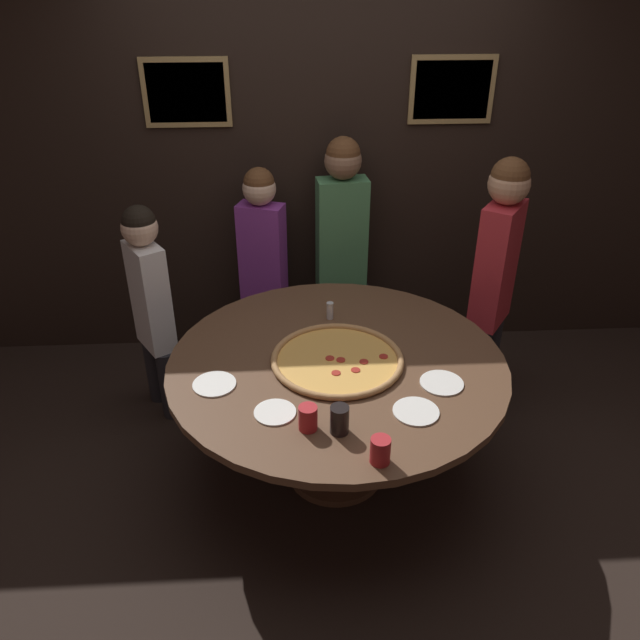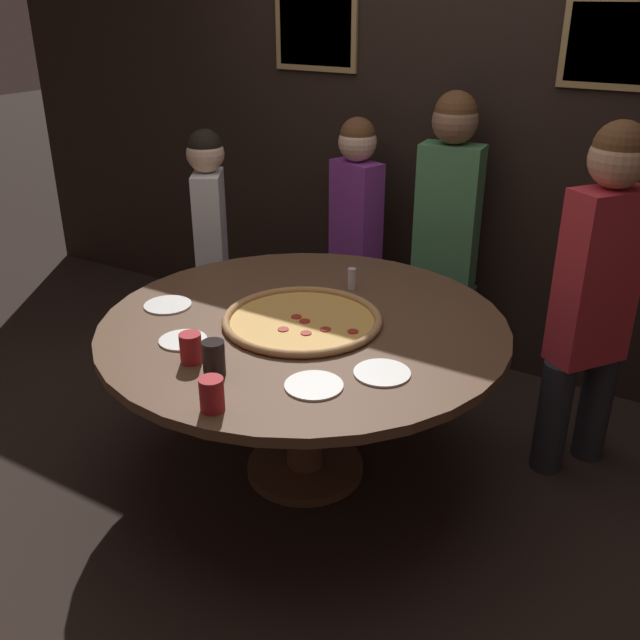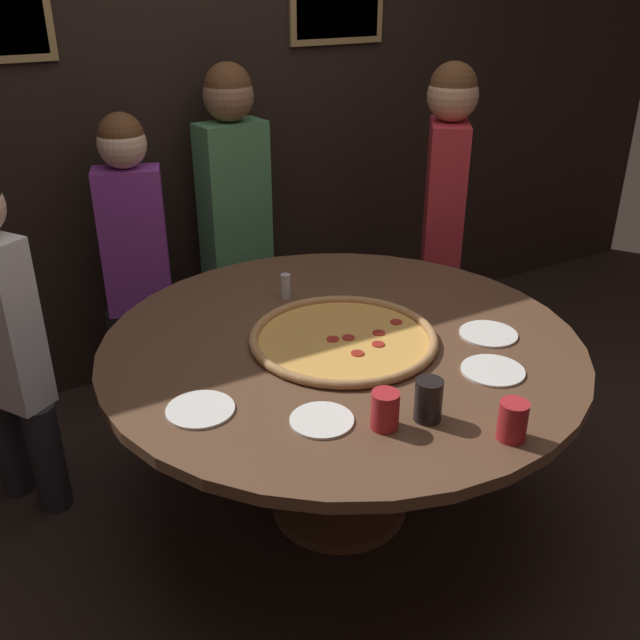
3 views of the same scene
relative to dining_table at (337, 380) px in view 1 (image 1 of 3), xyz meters
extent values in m
plane|color=black|center=(0.00, 0.00, -0.62)|extent=(24.00, 24.00, 0.00)
cube|color=black|center=(0.00, 1.43, 0.68)|extent=(6.40, 0.06, 2.60)
cube|color=#9E7F4C|center=(-0.80, 1.39, 1.13)|extent=(0.52, 0.02, 0.40)
cube|color=slate|center=(-0.80, 1.38, 1.13)|extent=(0.46, 0.01, 0.34)
cube|color=#9E7F4C|center=(0.80, 1.39, 1.13)|extent=(0.52, 0.02, 0.40)
cube|color=#B2A893|center=(0.80, 1.38, 1.13)|extent=(0.46, 0.01, 0.34)
cylinder|color=brown|center=(0.00, 0.00, 0.10)|extent=(1.66, 1.66, 0.04)
cylinder|color=brown|center=(0.00, 0.00, -0.27)|extent=(0.16, 0.16, 0.70)
cylinder|color=brown|center=(0.00, 0.00, -0.60)|extent=(0.52, 0.52, 0.04)
cylinder|color=#E5A84C|center=(0.00, -0.01, 0.13)|extent=(0.61, 0.61, 0.01)
torus|color=#B27F4C|center=(0.00, -0.01, 0.14)|extent=(0.65, 0.65, 0.03)
cylinder|color=#A8281E|center=(-0.04, 0.00, 0.14)|extent=(0.04, 0.04, 0.00)
cylinder|color=#A8281E|center=(0.23, 0.00, 0.14)|extent=(0.04, 0.04, 0.00)
cylinder|color=#A8281E|center=(0.02, -0.02, 0.14)|extent=(0.04, 0.04, 0.00)
cylinder|color=#A8281E|center=(-0.01, -0.13, 0.14)|extent=(0.04, 0.04, 0.00)
cylinder|color=#A8281E|center=(0.13, -0.04, 0.14)|extent=(0.04, 0.04, 0.00)
cylinder|color=#A8281E|center=(0.08, -0.11, 0.14)|extent=(0.04, 0.04, 0.00)
cylinder|color=#B22328|center=(-0.16, -0.50, 0.18)|extent=(0.08, 0.08, 0.11)
cylinder|color=black|center=(-0.03, -0.53, 0.18)|extent=(0.08, 0.08, 0.13)
cylinder|color=#B22328|center=(0.11, -0.71, 0.18)|extent=(0.08, 0.08, 0.11)
cylinder|color=white|center=(-0.58, -0.17, 0.13)|extent=(0.20, 0.20, 0.01)
cylinder|color=white|center=(-0.30, -0.39, 0.13)|extent=(0.18, 0.18, 0.01)
cylinder|color=white|center=(0.31, -0.42, 0.13)|extent=(0.20, 0.20, 0.01)
cylinder|color=white|center=(0.47, -0.22, 0.13)|extent=(0.20, 0.20, 0.01)
cylinder|color=silver|center=(-0.01, 0.41, 0.16)|extent=(0.04, 0.04, 0.08)
cylinder|color=#B7B7BC|center=(-0.01, 0.41, 0.21)|extent=(0.04, 0.04, 0.01)
cylinder|color=#232328|center=(-0.29, 1.11, -0.38)|extent=(0.16, 0.16, 0.47)
cylinder|color=#232328|center=(-0.49, 1.17, -0.38)|extent=(0.16, 0.16, 0.47)
cube|color=purple|center=(-0.39, 1.14, 0.19)|extent=(0.32, 0.23, 0.66)
sphere|color=beige|center=(-0.39, 1.14, 0.62)|extent=(0.20, 0.20, 0.20)
sphere|color=brown|center=(-0.39, 1.14, 0.65)|extent=(0.19, 0.19, 0.19)
cylinder|color=#232328|center=(1.05, 0.79, -0.35)|extent=(0.20, 0.20, 0.53)
cylinder|color=#232328|center=(0.91, 0.60, -0.35)|extent=(0.20, 0.20, 0.53)
cube|color=red|center=(0.98, 0.69, 0.28)|extent=(0.32, 0.36, 0.74)
sphere|color=tan|center=(0.98, 0.69, 0.77)|extent=(0.23, 0.23, 0.23)
sphere|color=brown|center=(0.98, 0.69, 0.81)|extent=(0.21, 0.21, 0.21)
cylinder|color=#232328|center=(0.24, 1.21, -0.35)|extent=(0.15, 0.15, 0.53)
cylinder|color=#232328|center=(0.01, 1.18, -0.35)|extent=(0.15, 0.15, 0.53)
cube|color=#4C8C59|center=(0.12, 1.20, 0.28)|extent=(0.33, 0.20, 0.74)
sphere|color=#8C664C|center=(0.12, 1.20, 0.76)|extent=(0.23, 0.23, 0.23)
sphere|color=brown|center=(0.12, 1.20, 0.80)|extent=(0.21, 0.21, 0.21)
cylinder|color=#232328|center=(-0.96, 0.56, -0.39)|extent=(0.17, 0.17, 0.46)
cylinder|color=#232328|center=(-1.07, 0.73, -0.39)|extent=(0.17, 0.17, 0.46)
cube|color=white|center=(-1.01, 0.65, 0.16)|extent=(0.27, 0.31, 0.64)
sphere|color=beige|center=(-1.01, 0.65, 0.58)|extent=(0.20, 0.20, 0.20)
sphere|color=black|center=(-1.01, 0.65, 0.61)|extent=(0.18, 0.18, 0.18)
camera|label=1|loc=(-0.23, -2.53, 1.84)|focal=35.00mm
camera|label=2|loc=(1.43, -2.21, 1.35)|focal=40.00mm
camera|label=3|loc=(-1.14, -1.85, 1.29)|focal=40.00mm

